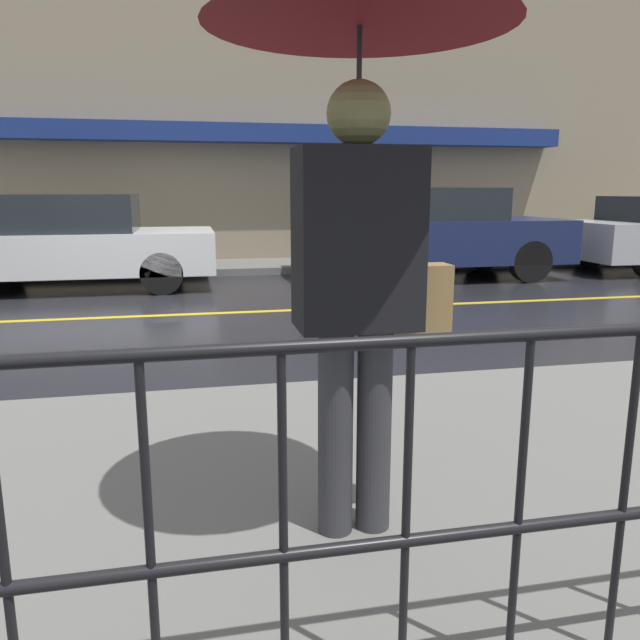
% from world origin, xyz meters
% --- Properties ---
extents(ground_plane, '(80.00, 80.00, 0.00)m').
position_xyz_m(ground_plane, '(0.00, 0.00, 0.00)').
color(ground_plane, black).
extents(sidewalk_near, '(28.00, 3.15, 0.13)m').
position_xyz_m(sidewalk_near, '(0.00, -5.01, 0.07)').
color(sidewalk_near, slate).
rests_on(sidewalk_near, ground_plane).
extents(sidewalk_far, '(28.00, 1.66, 0.13)m').
position_xyz_m(sidewalk_far, '(0.00, 4.27, 0.07)').
color(sidewalk_far, slate).
rests_on(sidewalk_far, ground_plane).
extents(lane_marking, '(25.20, 0.12, 0.01)m').
position_xyz_m(lane_marking, '(0.00, 0.00, 0.00)').
color(lane_marking, gold).
rests_on(lane_marking, ground_plane).
extents(building_storefront, '(28.00, 0.85, 6.26)m').
position_xyz_m(building_storefront, '(0.00, 5.22, 3.10)').
color(building_storefront, gray).
rests_on(building_storefront, ground_plane).
extents(pedestrian, '(1.13, 1.13, 2.22)m').
position_xyz_m(pedestrian, '(1.26, -5.48, 1.90)').
color(pedestrian, '#333338').
rests_on(pedestrian, sidewalk_near).
extents(car_white, '(4.19, 1.88, 1.46)m').
position_xyz_m(car_white, '(-1.12, 2.49, 0.74)').
color(car_white, silver).
rests_on(car_white, ground_plane).
extents(car_navy, '(4.53, 1.95, 1.56)m').
position_xyz_m(car_navy, '(4.75, 2.49, 0.80)').
color(car_navy, '#19234C').
rests_on(car_navy, ground_plane).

